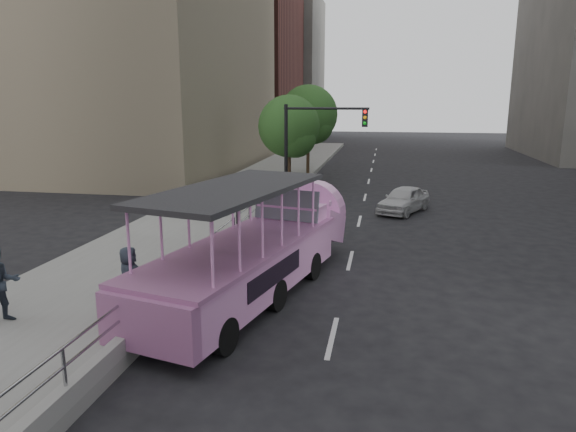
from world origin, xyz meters
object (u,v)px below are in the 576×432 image
traffic_signal (310,139)px  duck_boat (259,250)px  pedestrian_far (129,277)px  car (404,199)px  street_tree_near (291,129)px  street_tree_far (310,117)px  parking_sign (237,208)px

traffic_signal → duck_boat: bearing=-88.5°
duck_boat → pedestrian_far: bearing=-137.4°
duck_boat → car: (4.40, 11.68, -0.56)m
street_tree_near → street_tree_far: street_tree_far is taller
street_tree_far → street_tree_near: bearing=-91.9°
duck_boat → street_tree_far: bearing=94.6°
car → street_tree_far: street_tree_far is taller
street_tree_near → street_tree_far: size_ratio=0.89×
pedestrian_far → traffic_signal: bearing=-26.9°
car → traffic_signal: 5.52m
parking_sign → street_tree_near: street_tree_near is taller
street_tree_near → street_tree_far: bearing=88.1°
car → duck_boat: bearing=-86.1°
pedestrian_far → traffic_signal: traffic_signal is taller
car → pedestrian_far: bearing=-92.1°
duck_boat → parking_sign: 2.78m
parking_sign → traffic_signal: size_ratio=0.59×
traffic_signal → parking_sign: bearing=-96.0°
parking_sign → street_tree_near: size_ratio=0.53×
car → street_tree_far: size_ratio=0.58×
parking_sign → car: bearing=58.5°
pedestrian_far → street_tree_near: bearing=-20.0°
pedestrian_far → street_tree_near: street_tree_near is taller
parking_sign → street_tree_far: size_ratio=0.47×
traffic_signal → pedestrian_far: bearing=-99.5°
duck_boat → street_tree_near: size_ratio=1.75×
car → traffic_signal: (-4.72, 0.17, 2.86)m
duck_boat → car: duck_boat is taller
street_tree_near → pedestrian_far: bearing=-92.6°
traffic_signal → street_tree_far: (-1.40, 9.43, 0.81)m
parking_sign → street_tree_far: street_tree_far is taller
car → parking_sign: (-5.72, -9.32, 1.25)m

